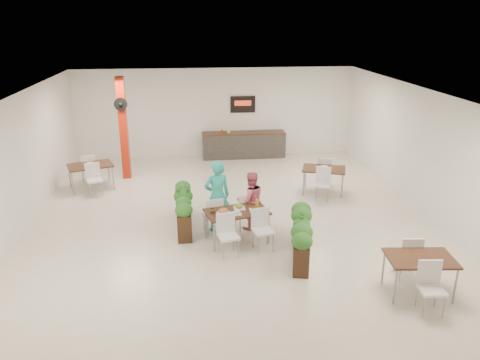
% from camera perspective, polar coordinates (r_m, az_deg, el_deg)
% --- Properties ---
extents(ground, '(12.00, 12.00, 0.00)m').
position_cam_1_polar(ground, '(11.88, -1.08, -5.08)').
color(ground, beige).
rests_on(ground, ground).
extents(room_shell, '(10.10, 12.10, 3.22)m').
position_cam_1_polar(room_shell, '(11.20, -1.14, 4.30)').
color(room_shell, white).
rests_on(room_shell, ground).
extents(red_column, '(0.40, 0.41, 3.20)m').
position_cam_1_polar(red_column, '(15.06, -14.03, 6.23)').
color(red_column, '#B01F0B').
rests_on(red_column, ground).
extents(service_counter, '(3.00, 0.64, 2.20)m').
position_cam_1_polar(service_counter, '(17.13, 0.45, 4.38)').
color(service_counter, '#2A2725').
rests_on(service_counter, ground).
extents(main_table, '(1.55, 1.85, 0.92)m').
position_cam_1_polar(main_table, '(10.63, -0.42, -4.37)').
color(main_table, '#331811').
rests_on(main_table, ground).
extents(diner_man, '(0.72, 0.55, 1.76)m').
position_cam_1_polar(diner_man, '(11.12, -2.79, -1.96)').
color(diner_man, '#29B3A9').
rests_on(diner_man, ground).
extents(diner_woman, '(0.81, 0.70, 1.45)m').
position_cam_1_polar(diner_woman, '(11.25, 1.30, -2.51)').
color(diner_woman, '#EA6885').
rests_on(diner_woman, ground).
extents(planter_left, '(0.43, 2.07, 1.08)m').
position_cam_1_polar(planter_left, '(11.52, -6.89, -3.19)').
color(planter_left, black).
rests_on(planter_left, ground).
extents(planter_right, '(0.76, 1.96, 1.05)m').
position_cam_1_polar(planter_right, '(10.14, 7.46, -6.61)').
color(planter_right, black).
rests_on(planter_right, ground).
extents(side_table_a, '(1.48, 1.67, 0.92)m').
position_cam_1_polar(side_table_a, '(14.60, -17.77, 1.36)').
color(side_table_a, '#331811').
rests_on(side_table_a, ground).
extents(side_table_b, '(1.41, 1.67, 0.92)m').
position_cam_1_polar(side_table_b, '(13.80, 10.18, 0.95)').
color(side_table_b, '#331811').
rests_on(side_table_b, ground).
extents(side_table_c, '(1.28, 1.65, 0.92)m').
position_cam_1_polar(side_table_c, '(9.31, 21.08, -9.48)').
color(side_table_c, '#331811').
rests_on(side_table_c, ground).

